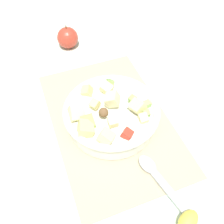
% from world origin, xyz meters
% --- Properties ---
extents(ground_plane, '(2.40, 2.40, 0.00)m').
position_xyz_m(ground_plane, '(0.00, 0.00, 0.00)').
color(ground_plane, silver).
extents(placemat, '(0.51, 0.32, 0.01)m').
position_xyz_m(placemat, '(0.00, 0.00, 0.00)').
color(placemat, tan).
rests_on(placemat, ground_plane).
extents(salad_bowl, '(0.26, 0.26, 0.11)m').
position_xyz_m(salad_bowl, '(-0.01, 0.00, 0.05)').
color(salad_bowl, white).
rests_on(salad_bowl, placemat).
extents(serving_spoon, '(0.23, 0.07, 0.01)m').
position_xyz_m(serving_spoon, '(-0.22, -0.05, 0.01)').
color(serving_spoon, '#B7B7BC').
rests_on(serving_spoon, placemat).
extents(whole_apple, '(0.08, 0.08, 0.09)m').
position_xyz_m(whole_apple, '(0.39, 0.02, 0.04)').
color(whole_apple, '#BC3828').
rests_on(whole_apple, ground_plane).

